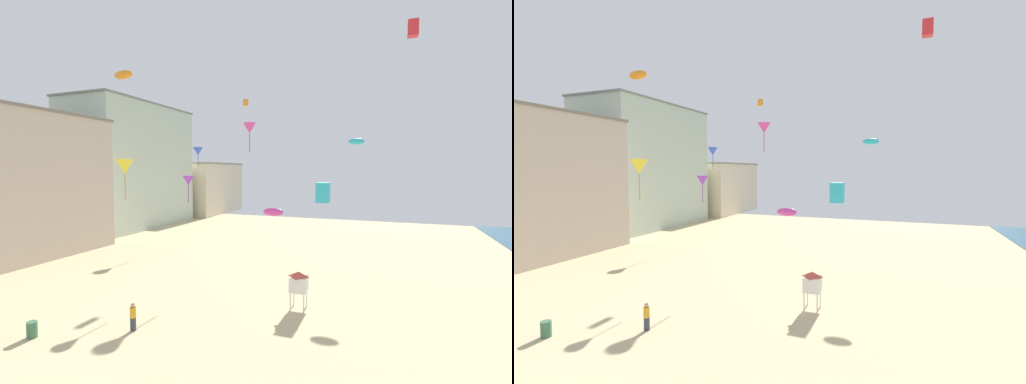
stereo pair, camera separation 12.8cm
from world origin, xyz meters
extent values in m
cube|color=#C6B29E|center=(-28.08, 19.04, 7.66)|extent=(15.51, 16.98, 15.32)
cube|color=#B7C6B2|center=(-28.08, 39.91, 9.88)|extent=(10.37, 21.24, 19.77)
cube|color=slate|center=(-28.08, 39.91, 19.92)|extent=(10.58, 21.67, 0.30)
cube|color=beige|center=(-28.08, 61.10, 5.32)|extent=(14.19, 17.60, 10.64)
cube|color=gray|center=(-28.08, 61.10, 10.79)|extent=(14.47, 17.96, 0.30)
cube|color=#383D4C|center=(-1.78, 9.19, 0.40)|extent=(0.28, 0.18, 0.80)
cylinder|color=gold|center=(-1.78, 9.19, 1.10)|extent=(0.34, 0.34, 0.60)
sphere|color=tan|center=(-1.78, 9.19, 1.52)|extent=(0.24, 0.24, 0.24)
cylinder|color=white|center=(6.00, 15.39, 0.60)|extent=(0.10, 0.10, 1.20)
cylinder|color=white|center=(6.90, 15.39, 0.60)|extent=(0.10, 0.10, 1.20)
cylinder|color=white|center=(6.00, 16.29, 0.60)|extent=(0.10, 0.10, 1.20)
cylinder|color=white|center=(6.90, 16.29, 0.60)|extent=(0.10, 0.10, 1.20)
cube|color=white|center=(6.45, 15.84, 1.70)|extent=(1.10, 1.10, 1.00)
pyramid|color=#D14C3D|center=(6.45, 15.84, 2.38)|extent=(1.10, 1.10, 0.35)
cylinder|color=#3D6B4C|center=(-6.53, 6.52, 0.45)|extent=(0.56, 0.56, 0.90)
ellipsoid|color=orange|center=(-11.25, 19.54, 18.23)|extent=(2.07, 0.58, 0.81)
cone|color=#DB3D9E|center=(-1.72, 27.22, 13.77)|extent=(1.33, 1.33, 1.09)
cylinder|color=#992A6E|center=(-1.72, 27.22, 12.26)|extent=(0.07, 0.07, 1.94)
ellipsoid|color=#DB3D9E|center=(5.24, 13.96, 6.76)|extent=(1.31, 0.36, 0.51)
cube|color=#2DB7CC|center=(6.60, 23.84, 7.40)|extent=(1.12, 1.12, 1.76)
cube|color=orange|center=(-5.07, 34.22, 17.89)|extent=(0.51, 0.51, 0.80)
cone|color=blue|center=(-12.58, 35.12, 11.97)|extent=(1.34, 1.34, 1.09)
cylinder|color=#233995|center=(-12.58, 35.12, 10.45)|extent=(0.07, 0.07, 1.94)
cone|color=yellow|center=(-7.70, 15.45, 9.67)|extent=(1.42, 1.42, 1.16)
cylinder|color=#A49220|center=(-7.70, 15.45, 8.05)|extent=(0.08, 0.08, 2.07)
cone|color=purple|center=(-3.97, 18.83, 8.51)|extent=(1.01, 1.01, 0.83)
cylinder|color=#63278B|center=(-3.97, 18.83, 7.35)|extent=(0.06, 0.06, 1.48)
cube|color=red|center=(13.56, 24.91, 20.88)|extent=(0.81, 0.81, 1.28)
ellipsoid|color=#2DB7CC|center=(8.90, 29.18, 12.22)|extent=(1.58, 0.44, 0.62)
camera|label=1|loc=(11.97, -6.60, 9.38)|focal=24.29mm
camera|label=2|loc=(12.09, -6.55, 9.38)|focal=24.29mm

